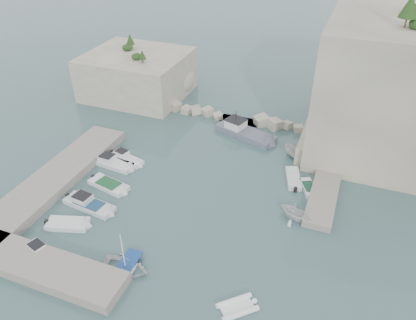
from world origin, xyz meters
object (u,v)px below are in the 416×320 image
(motorboat_a, at_px, (127,161))
(tender_east_b, at_px, (308,190))
(motorboat_e, at_px, (68,226))
(tender_east_a, at_px, (294,218))
(motorboat_b, at_px, (113,165))
(inflatable_dinghy, at_px, (237,308))
(work_boat, at_px, (245,136))
(motorboat_d, at_px, (90,207))
(tender_east_d, at_px, (300,160))
(motorboat_c, at_px, (109,187))
(tender_east_c, at_px, (293,180))
(rowboat, at_px, (126,270))
(motorboat_f, at_px, (43,257))

(motorboat_a, height_order, tender_east_b, motorboat_a)
(motorboat_a, bearing_deg, motorboat_e, -73.12)
(motorboat_a, relative_size, tender_east_a, 1.43)
(motorboat_b, bearing_deg, inflatable_dinghy, -29.19)
(motorboat_a, relative_size, motorboat_e, 1.14)
(tender_east_a, bearing_deg, motorboat_a, 101.98)
(motorboat_b, distance_m, work_boat, 18.96)
(tender_east_b, distance_m, work_boat, 14.06)
(motorboat_d, bearing_deg, tender_east_d, 48.25)
(motorboat_a, distance_m, work_boat, 17.16)
(motorboat_d, height_order, tender_east_d, tender_east_d)
(motorboat_a, relative_size, motorboat_c, 0.97)
(tender_east_b, distance_m, tender_east_c, 2.44)
(rowboat, xyz_separation_m, tender_east_c, (11.74, 19.47, 0.00))
(motorboat_c, height_order, motorboat_d, motorboat_d)
(motorboat_b, relative_size, work_boat, 0.64)
(motorboat_c, xyz_separation_m, motorboat_f, (0.15, -11.76, 0.00))
(motorboat_f, xyz_separation_m, rowboat, (8.24, 1.51, 0.00))
(motorboat_c, height_order, motorboat_e, same)
(motorboat_f, distance_m, work_boat, 31.20)
(tender_east_b, xyz_separation_m, tender_east_c, (-2.06, 1.31, 0.00))
(motorboat_a, xyz_separation_m, motorboat_b, (-1.05, -1.50, 0.00))
(motorboat_b, relative_size, tender_east_c, 1.28)
(tender_east_a, xyz_separation_m, tender_east_b, (0.58, 5.40, 0.00))
(motorboat_a, xyz_separation_m, motorboat_f, (1.05, -17.33, 0.00))
(inflatable_dinghy, distance_m, tender_east_c, 19.72)
(tender_east_a, bearing_deg, inflatable_dinghy, -170.35)
(inflatable_dinghy, bearing_deg, work_boat, 62.68)
(motorboat_e, relative_size, rowboat, 1.02)
(motorboat_c, height_order, tender_east_a, tender_east_a)
(motorboat_a, height_order, motorboat_b, same)
(motorboat_e, distance_m, inflatable_dinghy, 19.86)
(tender_east_d, height_order, work_boat, work_boat)
(motorboat_a, height_order, motorboat_e, motorboat_a)
(tender_east_b, xyz_separation_m, tender_east_d, (-2.11, 5.92, 0.00))
(rowboat, bearing_deg, motorboat_e, 70.43)
(motorboat_e, bearing_deg, tender_east_d, 28.47)
(motorboat_b, distance_m, motorboat_c, 4.51)
(inflatable_dinghy, bearing_deg, motorboat_c, 108.79)
(tender_east_b, bearing_deg, tender_east_a, 147.32)
(motorboat_f, relative_size, rowboat, 1.11)
(motorboat_b, xyz_separation_m, motorboat_d, (1.96, -7.97, 0.00))
(tender_east_a, relative_size, tender_east_c, 0.78)
(work_boat, bearing_deg, motorboat_e, -97.69)
(motorboat_c, height_order, tender_east_c, same)
(motorboat_c, height_order, inflatable_dinghy, motorboat_c)
(motorboat_b, distance_m, motorboat_e, 11.48)
(motorboat_d, height_order, motorboat_f, same)
(motorboat_a, height_order, tender_east_d, tender_east_d)
(motorboat_d, xyz_separation_m, motorboat_e, (-0.31, -3.39, 0.00))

